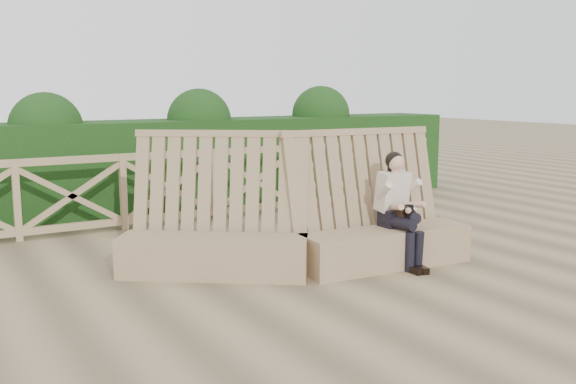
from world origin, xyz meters
TOP-DOWN VIEW (x-y plane):
  - ground at (0.00, 0.00)m, footprint 60.00×60.00m
  - bench at (0.38, 0.43)m, footprint 3.87×1.98m
  - woman at (1.45, 0.03)m, footprint 0.36×0.77m
  - guardrail at (0.00, 3.50)m, footprint 10.10×0.09m
  - hedge at (0.00, 4.70)m, footprint 12.00×1.20m

SIDE VIEW (x-z plane):
  - ground at x=0.00m, z-range 0.00..0.00m
  - bench at x=0.38m, z-range -0.39..1.18m
  - guardrail at x=0.00m, z-range 0.00..1.10m
  - woman at x=1.45m, z-range 0.05..1.36m
  - hedge at x=0.00m, z-range 0.00..1.50m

